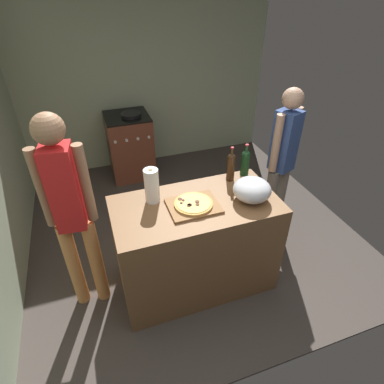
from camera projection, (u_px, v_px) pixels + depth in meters
ground_plane at (174, 221)px, 3.81m from camera, size 3.82×3.79×0.02m
kitchen_wall_rear at (137, 74)px, 4.34m from camera, size 3.82×0.10×2.60m
counter at (196, 245)px, 2.80m from camera, size 1.36×0.70×0.92m
cutting_board at (193, 206)px, 2.50m from camera, size 0.40×0.32×0.02m
pizza at (193, 204)px, 2.49m from camera, size 0.31×0.31×0.03m
mixing_bowl at (252, 190)px, 2.54m from camera, size 0.31×0.31×0.19m
paper_towel_roll at (152, 186)px, 2.49m from camera, size 0.12×0.12×0.29m
wine_bottle_amber at (231, 166)px, 2.76m from camera, size 0.07×0.07×0.32m
wine_bottle_dark at (245, 162)px, 2.84m from camera, size 0.08×0.08×0.30m
stove at (130, 146)px, 4.44m from camera, size 0.58×0.61×0.93m
person_in_stripes at (70, 209)px, 2.32m from camera, size 0.37×0.22×1.75m
person_in_red at (282, 158)px, 3.15m from camera, size 0.34×0.26×1.62m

